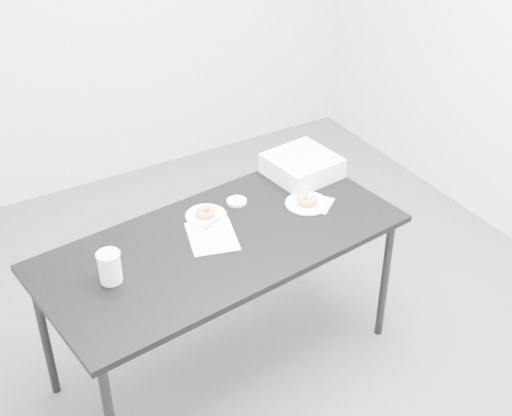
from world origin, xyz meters
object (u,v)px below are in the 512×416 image
bakery_box (302,166)px  plate_near (307,203)px  pen (213,223)px  donut_near (307,200)px  plate_far (206,215)px  table (221,250)px  donut_far (206,212)px  scorecard (212,236)px  coffee_cup (110,267)px

bakery_box → plate_near: bearing=-124.6°
pen → donut_near: donut_near is taller
bakery_box → plate_far: bearing=-178.2°
table → donut_far: size_ratio=18.91×
scorecard → donut_far: donut_far is taller
plate_near → coffee_cup: bearing=-176.2°
donut_near → bakery_box: bakery_box is taller
bakery_box → scorecard: bearing=-165.5°
scorecard → donut_far: (0.05, 0.17, 0.02)m
plate_near → donut_near: 0.02m
table → donut_near: 0.52m
plate_near → scorecard: bearing=-179.8°
pen → bakery_box: (0.62, 0.17, 0.05)m
donut_near → coffee_cup: bearing=-176.2°
scorecard → coffee_cup: size_ratio=1.89×
scorecard → donut_far: bearing=88.0°
plate_far → bakery_box: bearing=8.4°
pen → plate_near: bearing=-36.8°
table → coffee_cup: size_ratio=12.33×
coffee_cup → plate_near: bearing=3.8°
coffee_cup → bakery_box: coffee_cup is taller
plate_near → bakery_box: (0.14, 0.26, 0.05)m
table → plate_near: 0.52m
plate_far → pen: bearing=-92.6°
plate_far → donut_far: size_ratio=2.13×
donut_near → scorecard: bearing=-179.8°
table → pen: bearing=71.8°
scorecard → pen: pen is taller
donut_far → coffee_cup: coffee_cup is taller
table → donut_near: size_ratio=17.42×
scorecard → table: bearing=-44.9°
pen → plate_far: (0.00, 0.08, -0.00)m
scorecard → plate_near: size_ratio=1.25×
scorecard → bakery_box: size_ratio=0.83×
donut_near → bakery_box: (0.14, 0.26, 0.03)m
plate_far → bakery_box: 0.63m
plate_near → plate_far: bearing=161.1°
pen → plate_near: (0.49, -0.08, -0.00)m
donut_far → plate_near: bearing=-18.9°
scorecard → pen: 0.10m
table → scorecard: (-0.02, 0.04, 0.06)m
pen → plate_far: size_ratio=0.63×
donut_near → plate_near: bearing=-90.0°
pen → bakery_box: 0.65m
plate_far → coffee_cup: size_ratio=1.39×
table → plate_far: bearing=75.3°
pen → bakery_box: bearing=-11.6°
plate_near → table: bearing=-175.0°
donut_near → plate_far: size_ratio=0.51×
plate_near → plate_far: (-0.48, 0.17, -0.00)m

